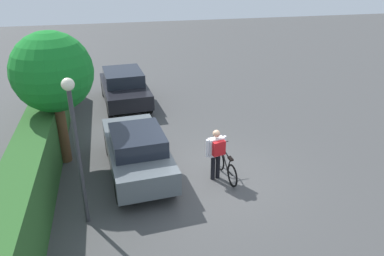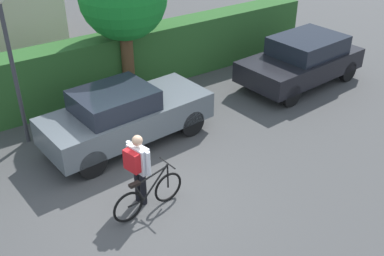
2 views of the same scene
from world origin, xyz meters
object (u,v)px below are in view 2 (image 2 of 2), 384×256
at_px(parked_car_near, 125,115).
at_px(bicycle, 149,195).
at_px(street_lamp, 9,48).
at_px(parked_car_far, 302,60).
at_px(person_rider, 138,164).

distance_m(parked_car_near, bicycle, 2.69).
bearing_deg(bicycle, street_lamp, 106.49).
distance_m(parked_car_far, bicycle, 7.36).
distance_m(parked_car_far, person_rider, 7.28).
xyz_separation_m(parked_car_near, parked_car_far, (6.07, 0.01, 0.00)).
relative_size(parked_car_far, person_rider, 2.58).
relative_size(bicycle, street_lamp, 0.44).
height_order(parked_car_near, bicycle, parked_car_near).
xyz_separation_m(bicycle, person_rider, (-0.03, 0.32, 0.58)).
height_order(parked_car_near, parked_car_far, parked_car_near).
relative_size(parked_car_near, parked_car_far, 1.04).
bearing_deg(person_rider, parked_car_far, 17.77).
distance_m(parked_car_near, street_lamp, 2.97).
height_order(bicycle, person_rider, person_rider).
height_order(parked_car_far, person_rider, person_rider).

